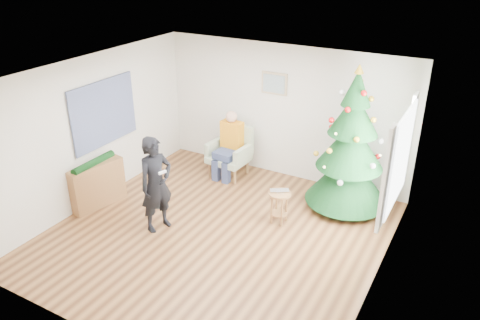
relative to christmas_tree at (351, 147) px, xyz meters
The scene contains 19 objects.
floor 2.67m from the christmas_tree, 129.37° to the right, with size 5.00×5.00×0.00m, color brown.
ceiling 2.81m from the christmas_tree, 129.37° to the right, with size 5.00×5.00×0.00m, color white.
wall_back 1.66m from the christmas_tree, 157.34° to the left, with size 5.00×5.00×0.00m, color silver.
wall_front 4.62m from the christmas_tree, 109.31° to the right, with size 5.00×5.00×0.00m, color silver.
wall_left 4.44m from the christmas_tree, 155.19° to the right, with size 5.00×5.00×0.00m, color silver.
wall_right 2.11m from the christmas_tree, 62.43° to the right, with size 5.00×5.00×0.00m, color silver.
window_panel 1.32m from the christmas_tree, 42.46° to the right, with size 0.04×1.30×1.40m, color white.
curtains 1.30m from the christmas_tree, 43.38° to the right, with size 0.05×1.75×1.50m.
christmas_tree is the anchor object (origin of this frame).
stool 1.58m from the christmas_tree, 127.85° to the right, with size 0.37×0.37×0.56m.
laptop 1.44m from the christmas_tree, 127.85° to the right, with size 0.31×0.20×0.02m, color silver.
armchair 2.53m from the christmas_tree, behind, with size 0.82×0.75×1.01m.
seated_person 2.45m from the christmas_tree, behind, with size 0.45×0.64×1.32m.
standing_man 3.28m from the christmas_tree, 139.06° to the right, with size 0.58×0.38×1.60m, color black.
game_controller 3.15m from the christmas_tree, 136.62° to the right, with size 0.04×0.13×0.04m, color white.
console 4.45m from the christmas_tree, 151.68° to the right, with size 0.30×1.00×0.80m, color brown.
garland 4.40m from the christmas_tree, 151.68° to the right, with size 0.14×0.14×0.90m, color black.
tapestry 4.30m from the christmas_tree, 158.61° to the right, with size 0.03×1.50×1.15m, color black.
framed_picture 1.96m from the christmas_tree, 160.81° to the left, with size 0.52×0.05×0.42m.
Camera 1 is at (3.39, -5.32, 4.30)m, focal length 35.00 mm.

